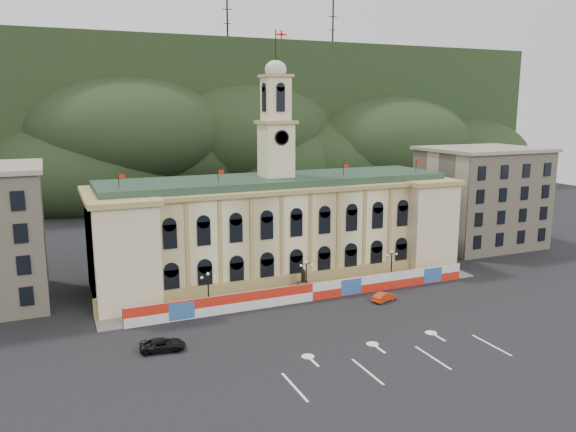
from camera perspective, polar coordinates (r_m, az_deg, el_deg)
name	(u,v)px	position (r m, az deg, el deg)	size (l,w,h in m)	color
ground	(370,342)	(65.41, 8.34, -12.57)	(260.00, 260.00, 0.00)	black
lane_markings	(395,360)	(61.61, 10.85, -14.21)	(26.00, 10.00, 0.02)	white
hill_ridge	(159,129)	(175.80, -12.95, 8.65)	(230.00, 80.00, 64.00)	black
city_hall	(277,227)	(86.59, -1.10, -1.09)	(56.20, 17.60, 37.10)	beige
side_building_right	(481,197)	(112.12, 19.02, 1.87)	(21.00, 17.00, 18.60)	tan
hoarding_fence	(313,292)	(77.30, 2.51, -7.69)	(50.00, 0.44, 2.50)	red
pavement	(304,294)	(79.95, 1.62, -7.93)	(56.00, 5.50, 0.16)	slate
statue	(303,286)	(79.81, 1.55, -7.12)	(1.40, 1.40, 3.72)	#595651
lamp_left	(208,288)	(73.78, -8.10, -7.23)	(1.96, 0.44, 5.15)	black
lamp_center	(306,275)	(78.37, 1.87, -6.02)	(1.96, 0.44, 5.15)	black
lamp_right	(391,264)	(85.04, 10.47, -4.82)	(1.96, 0.44, 5.15)	black
red_sedan	(384,297)	(78.26, 9.73, -8.09)	(4.01, 2.40, 1.25)	red
black_suv	(163,345)	(63.94, -12.63, -12.64)	(5.19, 2.98, 1.36)	black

